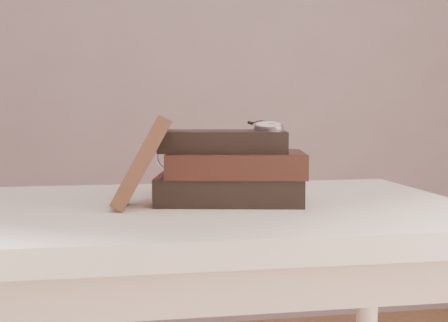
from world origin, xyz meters
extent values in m
cube|color=gray|center=(0.00, 1.75, 1.35)|extent=(3.50, 0.02, 2.70)
cube|color=white|center=(0.00, 0.35, 0.73)|extent=(1.00, 0.60, 0.04)
cube|color=white|center=(0.00, 0.35, 0.67)|extent=(0.88, 0.49, 0.08)
cube|color=black|center=(0.07, 0.37, 0.77)|extent=(0.29, 0.23, 0.05)
cube|color=beige|center=(0.08, 0.37, 0.77)|extent=(0.28, 0.21, 0.04)
cube|color=gold|center=(-0.05, 0.42, 0.77)|extent=(0.01, 0.01, 0.05)
cube|color=maroon|center=(-0.05, 0.40, 0.77)|extent=(0.04, 0.16, 0.05)
cube|color=black|center=(0.08, 0.36, 0.82)|extent=(0.27, 0.21, 0.04)
cube|color=beige|center=(0.09, 0.36, 0.82)|extent=(0.26, 0.20, 0.03)
cube|color=gold|center=(-0.03, 0.41, 0.82)|extent=(0.01, 0.01, 0.04)
cube|color=black|center=(0.07, 0.38, 0.86)|extent=(0.25, 0.20, 0.04)
cube|color=beige|center=(0.07, 0.38, 0.86)|extent=(0.25, 0.18, 0.03)
cube|color=gold|center=(-0.04, 0.43, 0.86)|extent=(0.01, 0.01, 0.04)
cube|color=#3B2217|center=(-0.09, 0.33, 0.83)|extent=(0.11, 0.11, 0.16)
cylinder|color=silver|center=(0.14, 0.34, 0.89)|extent=(0.06, 0.06, 0.02)
cylinder|color=white|center=(0.14, 0.34, 0.89)|extent=(0.05, 0.05, 0.01)
torus|color=silver|center=(0.14, 0.34, 0.89)|extent=(0.06, 0.06, 0.01)
cylinder|color=silver|center=(0.15, 0.37, 0.89)|extent=(0.01, 0.01, 0.01)
cube|color=black|center=(0.14, 0.35, 0.89)|extent=(0.00, 0.02, 0.00)
cube|color=black|center=(0.15, 0.34, 0.89)|extent=(0.01, 0.00, 0.00)
sphere|color=black|center=(0.15, 0.38, 0.89)|extent=(0.01, 0.01, 0.01)
sphere|color=black|center=(0.14, 0.39, 0.90)|extent=(0.01, 0.01, 0.01)
sphere|color=black|center=(0.14, 0.40, 0.90)|extent=(0.01, 0.01, 0.01)
sphere|color=black|center=(0.14, 0.42, 0.89)|extent=(0.01, 0.01, 0.01)
sphere|color=black|center=(0.14, 0.43, 0.89)|extent=(0.01, 0.01, 0.01)
sphere|color=black|center=(0.14, 0.44, 0.89)|extent=(0.01, 0.01, 0.01)
sphere|color=black|center=(0.13, 0.45, 0.89)|extent=(0.01, 0.01, 0.01)
sphere|color=black|center=(0.13, 0.47, 0.89)|extent=(0.01, 0.01, 0.01)
torus|color=silver|center=(-0.03, 0.47, 0.83)|extent=(0.05, 0.03, 0.05)
torus|color=silver|center=(0.03, 0.46, 0.83)|extent=(0.05, 0.03, 0.05)
cylinder|color=silver|center=(0.00, 0.47, 0.83)|extent=(0.02, 0.01, 0.00)
cylinder|color=silver|center=(-0.04, 0.54, 0.82)|extent=(0.03, 0.12, 0.03)
cylinder|color=silver|center=(0.06, 0.52, 0.82)|extent=(0.03, 0.12, 0.03)
camera|label=1|loc=(-0.11, -0.68, 0.92)|focal=46.76mm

